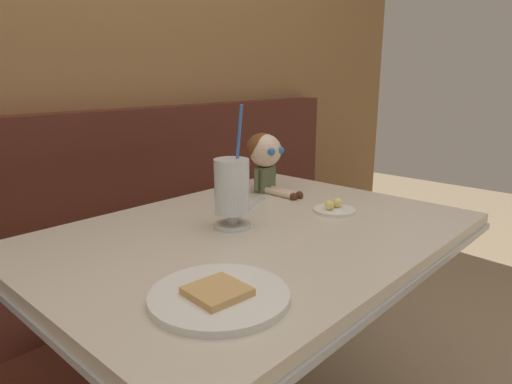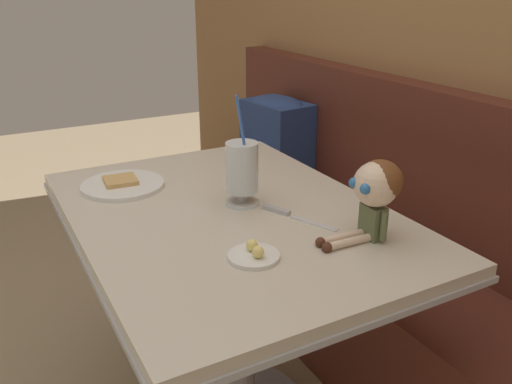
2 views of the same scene
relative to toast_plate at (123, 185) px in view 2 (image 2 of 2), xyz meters
name	(u,v)px [view 2 (image 2 of 2)]	position (x,y,z in m)	size (l,w,h in m)	color
wood_panel_wall	(476,24)	(0.32, 1.08, 0.45)	(4.40, 0.08, 2.40)	olive
booth_bench	(391,284)	(0.32, 0.84, -0.42)	(2.60, 0.48, 1.00)	#512319
diner_table	(231,274)	(0.32, 0.21, -0.21)	(1.11, 0.81, 0.74)	beige
toast_plate	(123,185)	(0.00, 0.00, 0.00)	(0.25, 0.25, 0.03)	white
milkshake_glass	(242,170)	(0.29, 0.26, 0.09)	(0.10, 0.10, 0.32)	silver
butter_saucer	(254,254)	(0.58, 0.14, 0.00)	(0.12, 0.12, 0.04)	white
butter_knife	(286,213)	(0.41, 0.33, 0.00)	(0.22, 0.11, 0.01)	silver
seated_doll	(376,189)	(0.63, 0.45, 0.12)	(0.12, 0.22, 0.20)	#5B6642
backpack	(275,140)	(-0.45, 0.81, -0.09)	(0.32, 0.28, 0.41)	navy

